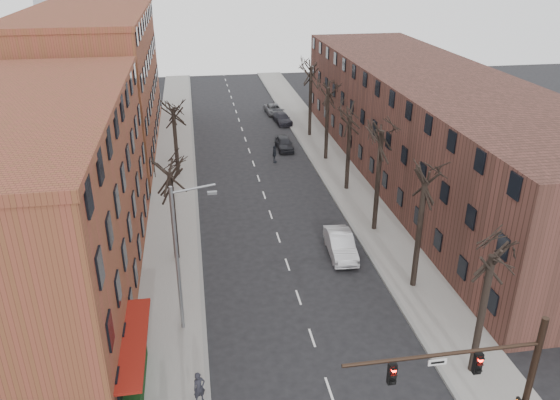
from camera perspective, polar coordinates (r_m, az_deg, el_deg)
name	(u,v)px	position (r m, az deg, el deg)	size (l,w,h in m)	color
sidewalk_left	(174,171)	(54.97, -10.98, 2.98)	(4.00, 90.00, 0.15)	gray
sidewalk_right	(332,162)	(56.64, 5.42, 3.99)	(4.00, 90.00, 0.15)	gray
building_left_near	(25,210)	(35.67, -25.06, -0.91)	(12.00, 26.00, 12.00)	brown
building_left_far	(94,84)	(62.40, -18.89, 11.39)	(12.00, 28.00, 14.00)	brown
building_right	(430,126)	(53.23, 15.42, 7.44)	(12.00, 50.00, 10.00)	#502C25
awning_left	(140,382)	(30.10, -14.43, -17.97)	(1.20, 7.00, 0.15)	maroon
hedge	(135,387)	(28.94, -14.92, -18.36)	(0.80, 6.00, 1.00)	black
tree_right_a	(471,372)	(31.44, 19.31, -16.56)	(5.20, 5.20, 10.00)	black
tree_right_b	(413,286)	(37.08, 13.68, -8.77)	(5.20, 5.20, 10.80)	black
tree_right_c	(374,230)	(43.47, 9.78, -3.10)	(5.20, 5.20, 11.60)	black
tree_right_d	(346,190)	(50.32, 6.93, 1.09)	(5.20, 5.20, 10.00)	black
tree_right_e	(326,159)	(57.47, 4.78, 4.25)	(5.20, 5.20, 10.80)	black
tree_right_f	(309,136)	(64.82, 3.10, 6.70)	(5.20, 5.20, 11.60)	black
tree_left_a	(177,259)	(39.65, -10.67, -6.09)	(5.20, 5.20, 9.50)	black
tree_left_b	(178,175)	(54.05, -10.56, 2.55)	(5.20, 5.20, 9.50)	black
signal_mast_arm	(496,379)	(24.53, 21.66, -17.01)	(8.14, 0.30, 7.20)	black
streetlight	(180,254)	(30.20, -10.43, -5.55)	(2.45, 0.22, 9.03)	slate
silver_sedan	(341,245)	(39.39, 6.35, -4.64)	(1.71, 4.91, 1.62)	silver
parked_car_near	(284,143)	(60.00, 0.44, 5.95)	(1.67, 4.16, 1.42)	black
parked_car_mid	(282,118)	(69.42, 0.26, 8.52)	(1.79, 4.40, 1.28)	black
parked_car_far	(274,109)	(73.70, -0.66, 9.46)	(2.01, 4.37, 1.21)	slate
pedestrian_a	(199,388)	(27.80, -8.44, -18.83)	(0.62, 0.41, 1.70)	black
pedestrian_crossing	(275,154)	(56.12, -0.58, 4.81)	(1.06, 0.44, 1.80)	black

